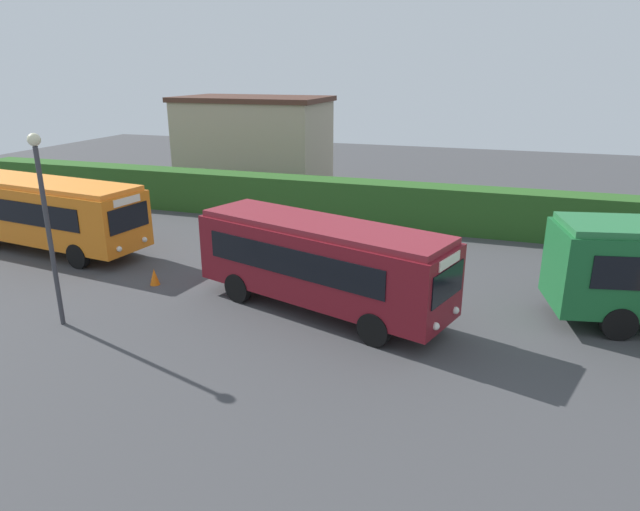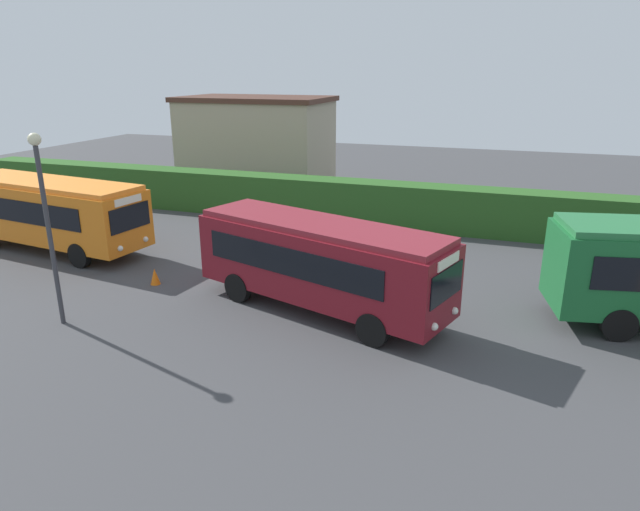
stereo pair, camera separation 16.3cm
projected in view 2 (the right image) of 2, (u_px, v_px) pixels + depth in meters
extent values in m
plane|color=#424244|center=(367.00, 298.00, 19.23)|extent=(79.47, 79.47, 0.00)
cube|color=orange|center=(50.00, 212.00, 23.79)|extent=(9.27, 3.65, 2.28)
cube|color=orange|center=(46.00, 183.00, 23.40)|extent=(8.98, 3.41, 0.20)
cube|color=black|center=(69.00, 199.00, 24.91)|extent=(6.99, 0.94, 0.91)
cube|color=black|center=(18.00, 211.00, 22.75)|extent=(6.99, 0.94, 0.91)
cube|color=black|center=(130.00, 218.00, 21.80)|extent=(0.30, 2.05, 0.96)
cube|color=silver|center=(128.00, 200.00, 21.58)|extent=(0.22, 1.37, 0.28)
cylinder|color=black|center=(123.00, 240.00, 23.97)|extent=(1.03, 0.41, 1.00)
cylinder|color=black|center=(79.00, 255.00, 22.01)|extent=(1.03, 0.41, 1.00)
cylinder|color=black|center=(34.00, 225.00, 26.32)|extent=(1.03, 0.41, 1.00)
sphere|color=silver|center=(146.00, 239.00, 22.71)|extent=(0.22, 0.22, 0.22)
sphere|color=silver|center=(120.00, 248.00, 21.54)|extent=(0.22, 0.22, 0.22)
cube|color=maroon|center=(320.00, 262.00, 17.73)|extent=(8.86, 4.88, 2.20)
cube|color=maroon|center=(320.00, 226.00, 17.35)|extent=(8.56, 4.62, 0.20)
cube|color=black|center=(335.00, 244.00, 18.72)|extent=(6.36, 2.10, 0.88)
cube|color=black|center=(289.00, 262.00, 16.92)|extent=(6.36, 2.10, 0.88)
cube|color=black|center=(447.00, 284.00, 15.20)|extent=(0.63, 1.85, 0.92)
cube|color=silver|center=(449.00, 261.00, 14.99)|extent=(0.44, 1.24, 0.28)
cylinder|color=black|center=(409.00, 305.00, 17.40)|extent=(1.04, 0.57, 1.00)
cylinder|color=black|center=(373.00, 329.00, 15.77)|extent=(1.04, 0.57, 1.00)
cylinder|color=black|center=(280.00, 270.00, 20.42)|extent=(1.04, 0.57, 1.00)
cylinder|color=black|center=(238.00, 287.00, 18.79)|extent=(1.04, 0.57, 1.00)
sphere|color=silver|center=(454.00, 311.00, 16.01)|extent=(0.22, 0.22, 0.22)
sphere|color=silver|center=(434.00, 327.00, 15.03)|extent=(0.22, 0.22, 0.22)
cylinder|color=black|center=(592.00, 294.00, 18.27)|extent=(1.04, 0.47, 1.00)
cylinder|color=black|center=(619.00, 324.00, 16.08)|extent=(1.04, 0.47, 1.00)
cube|color=olive|center=(366.00, 278.00, 19.96)|extent=(0.36, 0.33, 0.77)
cube|color=maroon|center=(367.00, 259.00, 19.73)|extent=(0.53, 0.40, 0.67)
sphere|color=beige|center=(367.00, 247.00, 19.59)|extent=(0.21, 0.21, 0.21)
cube|color=#2C5C21|center=(416.00, 207.00, 27.26)|extent=(51.74, 1.62, 2.15)
cube|color=tan|center=(257.00, 146.00, 35.86)|extent=(8.87, 5.47, 5.50)
cube|color=#4C2D23|center=(255.00, 99.00, 34.94)|extent=(9.23, 5.69, 0.30)
cone|color=orange|center=(155.00, 276.00, 20.35)|extent=(0.36, 0.36, 0.60)
cylinder|color=#38383D|center=(50.00, 239.00, 16.49)|extent=(0.14, 0.14, 5.42)
sphere|color=beige|center=(34.00, 139.00, 15.57)|extent=(0.36, 0.36, 0.36)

